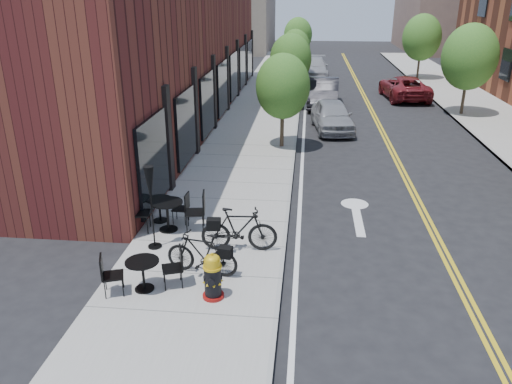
{
  "coord_description": "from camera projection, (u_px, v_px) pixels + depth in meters",
  "views": [
    {
      "loc": [
        0.41,
        -11.25,
        6.13
      ],
      "look_at": [
        -0.91,
        1.48,
        1.0
      ],
      "focal_mm": 35.0,
      "sensor_mm": 36.0,
      "label": 1
    }
  ],
  "objects": [
    {
      "name": "tree_near_c",
      "position": [
        295.0,
        48.0,
        34.9
      ],
      "size": [
        2.1,
        2.1,
        3.67
      ],
      "color": "#382B1E",
      "rests_on": "sidewalk_near"
    },
    {
      "name": "bicycle_left",
      "position": [
        202.0,
        253.0,
        11.29
      ],
      "size": [
        1.77,
        0.78,
        1.03
      ],
      "primitive_type": "imported",
      "rotation": [
        0.0,
        0.0,
        -1.75
      ],
      "color": "black",
      "rests_on": "sidewalk_near"
    },
    {
      "name": "building_near",
      "position": [
        171.0,
        49.0,
        24.95
      ],
      "size": [
        5.0,
        28.0,
        7.0
      ],
      "primitive_type": "cube",
      "color": "#4A1817",
      "rests_on": "ground"
    },
    {
      "name": "tree_near_b",
      "position": [
        291.0,
        59.0,
        27.45
      ],
      "size": [
        2.3,
        2.3,
        3.98
      ],
      "color": "#382B1E",
      "rests_on": "sidewalk_near"
    },
    {
      "name": "tree_near_a",
      "position": [
        283.0,
        87.0,
        20.1
      ],
      "size": [
        2.2,
        2.2,
        3.81
      ],
      "color": "#382B1E",
      "rests_on": "sidewalk_near"
    },
    {
      "name": "fire_hydrant",
      "position": [
        213.0,
        277.0,
        10.41
      ],
      "size": [
        0.57,
        0.57,
        1.05
      ],
      "rotation": [
        0.0,
        0.0,
        0.3
      ],
      "color": "maroon",
      "rests_on": "sidewalk_near"
    },
    {
      "name": "bistro_set_c",
      "position": [
        167.0,
        212.0,
        13.38
      ],
      "size": [
        2.04,
        0.98,
        1.08
      ],
      "rotation": [
        0.0,
        0.0,
        0.15
      ],
      "color": "black",
      "rests_on": "sidewalk_near"
    },
    {
      "name": "parked_car_a",
      "position": [
        332.0,
        116.0,
        23.58
      ],
      "size": [
        2.2,
        4.37,
        1.43
      ],
      "primitive_type": "imported",
      "rotation": [
        0.0,
        0.0,
        0.13
      ],
      "color": "gray",
      "rests_on": "ground"
    },
    {
      "name": "bistro_set_a",
      "position": [
        143.0,
        271.0,
        10.7
      ],
      "size": [
        1.72,
        0.98,
        0.91
      ],
      "rotation": [
        0.0,
        0.0,
        0.35
      ],
      "color": "black",
      "rests_on": "sidewalk_near"
    },
    {
      "name": "tree_far_b",
      "position": [
        470.0,
        57.0,
        25.52
      ],
      "size": [
        2.8,
        2.8,
        4.62
      ],
      "color": "#382B1E",
      "rests_on": "sidewalk_far"
    },
    {
      "name": "ground",
      "position": [
        286.0,
        251.0,
        12.71
      ],
      "size": [
        120.0,
        120.0,
        0.0
      ],
      "primitive_type": "plane",
      "color": "black",
      "rests_on": "ground"
    },
    {
      "name": "patio_umbrella",
      "position": [
        150.0,
        190.0,
        12.1
      ],
      "size": [
        0.35,
        0.35,
        2.16
      ],
      "color": "black",
      "rests_on": "sidewalk_near"
    },
    {
      "name": "parked_car_far",
      "position": [
        404.0,
        87.0,
        30.64
      ],
      "size": [
        2.75,
        5.25,
        1.41
      ],
      "primitive_type": "imported",
      "rotation": [
        0.0,
        0.0,
        3.23
      ],
      "color": "maroon",
      "rests_on": "ground"
    },
    {
      "name": "bicycle_right",
      "position": [
        239.0,
        229.0,
        12.32
      ],
      "size": [
        1.93,
        0.67,
        1.14
      ],
      "primitive_type": "imported",
      "rotation": [
        0.0,
        0.0,
        1.64
      ],
      "color": "black",
      "rests_on": "sidewalk_near"
    },
    {
      "name": "tree_near_d",
      "position": [
        298.0,
        35.0,
        42.19
      ],
      "size": [
        2.4,
        2.4,
        4.11
      ],
      "color": "#382B1E",
      "rests_on": "sidewalk_near"
    },
    {
      "name": "sidewalk_near",
      "position": [
        251.0,
        140.0,
        22.11
      ],
      "size": [
        4.0,
        70.0,
        0.12
      ],
      "primitive_type": "cube",
      "color": "#9E9B93",
      "rests_on": "ground"
    },
    {
      "name": "parked_car_b",
      "position": [
        324.0,
        93.0,
        28.64
      ],
      "size": [
        1.89,
        4.83,
        1.57
      ],
      "primitive_type": "imported",
      "rotation": [
        0.0,
        0.0,
        -0.05
      ],
      "color": "black",
      "rests_on": "ground"
    },
    {
      "name": "parked_car_c",
      "position": [
        314.0,
        68.0,
        38.25
      ],
      "size": [
        2.16,
        5.22,
        1.51
      ],
      "primitive_type": "imported",
      "rotation": [
        0.0,
        0.0,
        -0.01
      ],
      "color": "#A6A7AB",
      "rests_on": "ground"
    },
    {
      "name": "bistro_set_b",
      "position": [
        160.0,
        206.0,
        13.95
      ],
      "size": [
        1.64,
        0.73,
        0.88
      ],
      "rotation": [
        0.0,
        0.0,
        -0.05
      ],
      "color": "black",
      "rests_on": "sidewalk_near"
    },
    {
      "name": "tree_far_c",
      "position": [
        422.0,
        37.0,
        36.6
      ],
      "size": [
        2.8,
        2.8,
        4.62
      ],
      "color": "#382B1E",
      "rests_on": "sidewalk_far"
    },
    {
      "name": "bg_building_left",
      "position": [
        236.0,
        3.0,
        55.92
      ],
      "size": [
        8.0,
        14.0,
        10.0
      ],
      "primitive_type": "cube",
      "color": "#726656",
      "rests_on": "ground"
    }
  ]
}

